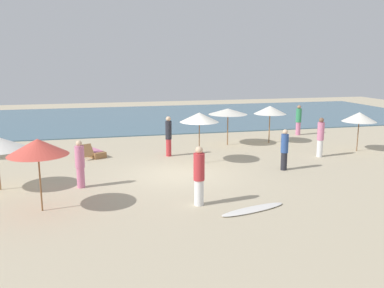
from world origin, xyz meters
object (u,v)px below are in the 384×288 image
at_px(lounger_1, 93,153).
at_px(umbrella_0, 359,117).
at_px(umbrella_2, 199,117).
at_px(person_0, 298,120).
at_px(umbrella_4, 228,111).
at_px(person_4, 169,136).
at_px(umbrella_3, 38,147).
at_px(person_5, 320,137).
at_px(person_1, 80,164).
at_px(umbrella_6, 270,110).
at_px(person_3, 199,176).
at_px(surfboard, 253,209).
at_px(person_2, 284,149).

bearing_deg(lounger_1, umbrella_0, -8.56).
height_order(umbrella_2, person_0, umbrella_2).
relative_size(umbrella_4, person_4, 1.09).
distance_m(umbrella_3, person_5, 13.07).
height_order(umbrella_0, person_1, umbrella_0).
distance_m(umbrella_0, umbrella_6, 4.65).
height_order(umbrella_6, person_3, umbrella_6).
bearing_deg(umbrella_2, surfboard, -89.10).
xyz_separation_m(umbrella_0, umbrella_6, (-3.47, 3.09, 0.10)).
relative_size(person_4, person_5, 1.02).
height_order(umbrella_3, lounger_1, umbrella_3).
xyz_separation_m(umbrella_3, person_4, (5.19, 6.39, -1.01)).
height_order(umbrella_4, person_4, umbrella_4).
bearing_deg(person_4, umbrella_3, -129.11).
bearing_deg(umbrella_6, person_2, -108.13).
bearing_deg(umbrella_2, umbrella_3, -143.37).
height_order(umbrella_4, person_0, umbrella_4).
distance_m(lounger_1, person_2, 9.07).
height_order(lounger_1, person_4, person_4).
bearing_deg(umbrella_2, person_0, 35.12).
height_order(lounger_1, person_1, person_1).
distance_m(umbrella_6, person_3, 11.08).
height_order(umbrella_0, umbrella_4, umbrella_4).
distance_m(umbrella_6, person_5, 4.00).
bearing_deg(surfboard, person_2, 53.77).
xyz_separation_m(person_0, person_5, (-1.84, -5.63, 0.03)).
distance_m(umbrella_2, person_0, 9.60).
xyz_separation_m(umbrella_4, person_2, (0.64, -5.57, -0.96)).
relative_size(umbrella_3, person_2, 1.30).
bearing_deg(person_3, umbrella_3, 172.21).
xyz_separation_m(umbrella_6, lounger_1, (-9.68, -1.11, -1.68)).
bearing_deg(umbrella_2, person_2, -31.88).
height_order(umbrella_2, person_3, umbrella_2).
distance_m(person_3, surfboard, 1.99).
bearing_deg(person_1, person_0, 31.61).
xyz_separation_m(person_2, person_3, (-4.60, -3.34, 0.09)).
distance_m(umbrella_4, person_5, 5.13).
bearing_deg(umbrella_4, person_3, -113.99).
bearing_deg(lounger_1, surfboard, -61.47).
bearing_deg(umbrella_0, person_5, -164.71).
xyz_separation_m(umbrella_2, person_2, (3.19, -1.98, -1.20)).
relative_size(person_1, person_2, 1.01).
xyz_separation_m(person_1, surfboard, (5.23, -3.73, -0.85)).
xyz_separation_m(umbrella_0, surfboard, (-8.41, -6.75, -1.72)).
height_order(umbrella_4, person_1, umbrella_4).
distance_m(umbrella_0, umbrella_4, 6.69).
relative_size(umbrella_0, person_4, 1.03).
bearing_deg(lounger_1, umbrella_3, -102.71).
relative_size(person_0, person_1, 1.06).
bearing_deg(umbrella_4, person_5, -47.66).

